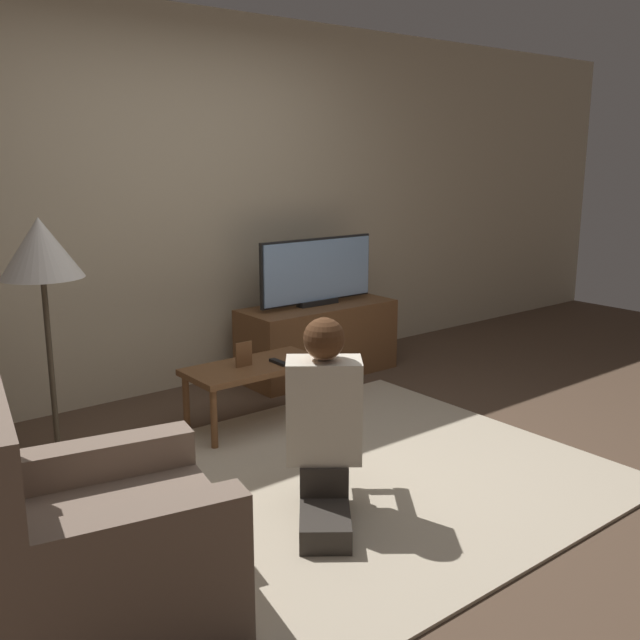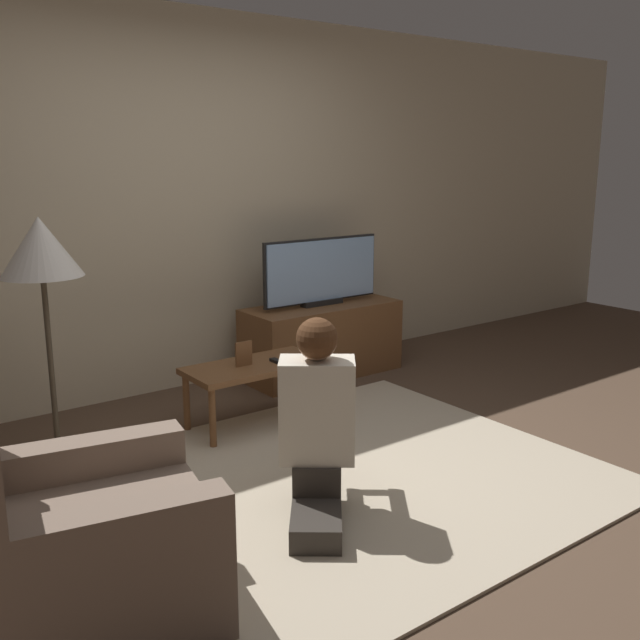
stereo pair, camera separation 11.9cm
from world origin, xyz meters
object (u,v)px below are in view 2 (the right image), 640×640
coffee_table (255,371)px  armchair (78,547)px  tv (322,271)px  floor_lamp (41,258)px  person_kneeling (317,421)px

coffee_table → armchair: armchair is taller
tv → armchair: size_ratio=1.04×
tv → floor_lamp: (-2.11, -0.42, 0.32)m
floor_lamp → armchair: 1.68m
tv → floor_lamp: bearing=-168.7°
coffee_table → armchair: size_ratio=0.88×
person_kneeling → tv: bearing=-89.9°
coffee_table → floor_lamp: (-1.14, 0.19, 0.77)m
armchair → person_kneeling: (1.13, 0.11, 0.18)m
tv → person_kneeling: bearing=-127.5°
tv → floor_lamp: floor_lamp is taller
armchair → person_kneeling: size_ratio=1.05×
tv → coffee_table: tv is taller
floor_lamp → person_kneeling: size_ratio=1.44×
coffee_table → person_kneeling: (-0.36, -1.12, 0.11)m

